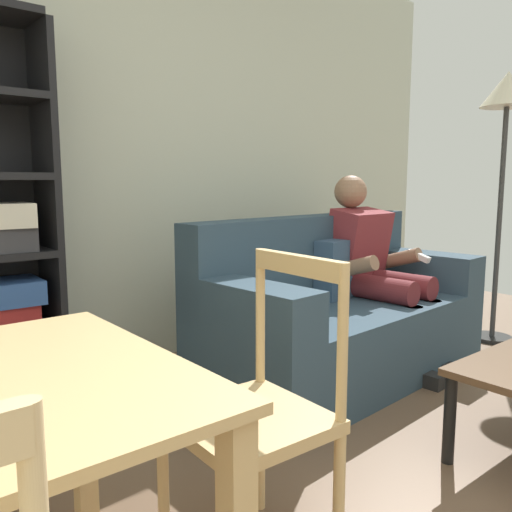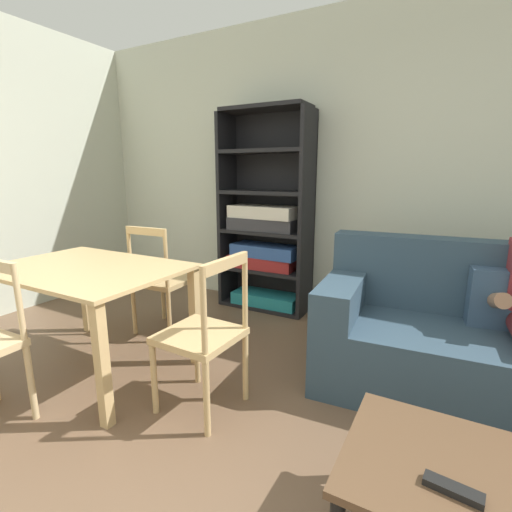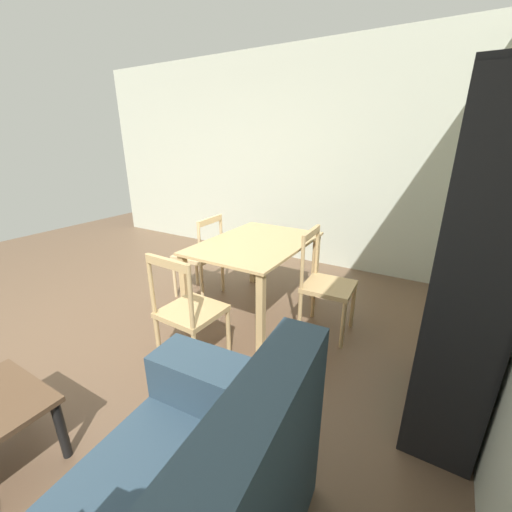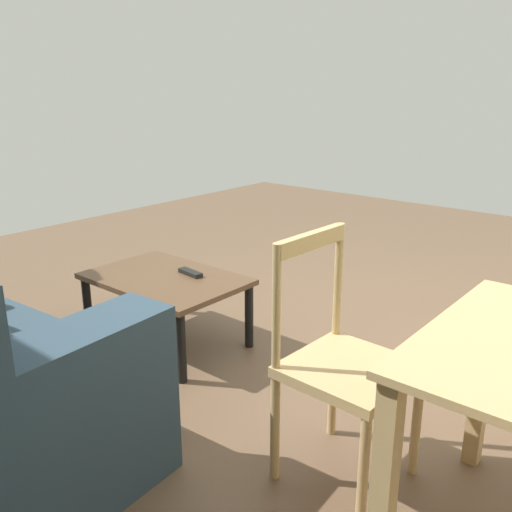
{
  "view_description": "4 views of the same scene",
  "coord_description": "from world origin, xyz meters",
  "px_view_note": "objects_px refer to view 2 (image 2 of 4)",
  "views": [
    {
      "loc": [
        -1.33,
        -0.19,
        1.16
      ],
      "look_at": [
        -0.18,
        1.21,
        0.9
      ],
      "focal_mm": 36.91,
      "sensor_mm": 36.0,
      "label": 1
    },
    {
      "loc": [
        0.82,
        -0.62,
        1.37
      ],
      "look_at": [
        -0.18,
        1.21,
        0.9
      ],
      "focal_mm": 25.91,
      "sensor_mm": 36.0,
      "label": 2
    },
    {
      "loc": [
        1.18,
        2.46,
        1.67
      ],
      "look_at": [
        -1.36,
        0.96,
        0.6
      ],
      "focal_mm": 22.54,
      "sensor_mm": 36.0,
      "label": 3
    },
    {
      "loc": [
        -1.3,
        2.55,
        1.44
      ],
      "look_at": [
        -0.18,
        1.21,
        0.9
      ],
      "focal_mm": 38.77,
      "sensor_mm": 36.0,
      "label": 4
    }
  ],
  "objects_px": {
    "dining_chair_near_wall": "(162,281)",
    "tv_remote": "(453,489)",
    "coffee_table": "(481,491)",
    "bookshelf": "(266,229)",
    "dining_table": "(88,282)",
    "couch": "(475,342)",
    "dining_chair_facing_couch": "(204,336)"
  },
  "relations": [
    {
      "from": "tv_remote",
      "to": "dining_chair_near_wall",
      "type": "height_order",
      "value": "dining_chair_near_wall"
    },
    {
      "from": "bookshelf",
      "to": "coffee_table",
      "type": "bearing_deg",
      "value": -47.89
    },
    {
      "from": "tv_remote",
      "to": "bookshelf",
      "type": "height_order",
      "value": "bookshelf"
    },
    {
      "from": "coffee_table",
      "to": "dining_table",
      "type": "distance_m",
      "value": 2.39
    },
    {
      "from": "dining_chair_near_wall",
      "to": "dining_chair_facing_couch",
      "type": "height_order",
      "value": "dining_chair_near_wall"
    },
    {
      "from": "dining_chair_near_wall",
      "to": "tv_remote",
      "type": "bearing_deg",
      "value": -27.43
    },
    {
      "from": "couch",
      "to": "dining_chair_facing_couch",
      "type": "relative_size",
      "value": 2.04
    },
    {
      "from": "couch",
      "to": "dining_chair_near_wall",
      "type": "bearing_deg",
      "value": -175.51
    },
    {
      "from": "coffee_table",
      "to": "bookshelf",
      "type": "distance_m",
      "value": 2.78
    },
    {
      "from": "bookshelf",
      "to": "dining_table",
      "type": "distance_m",
      "value": 1.78
    },
    {
      "from": "bookshelf",
      "to": "dining_chair_facing_couch",
      "type": "height_order",
      "value": "bookshelf"
    },
    {
      "from": "tv_remote",
      "to": "bookshelf",
      "type": "relative_size",
      "value": 0.09
    },
    {
      "from": "dining_chair_near_wall",
      "to": "coffee_table",
      "type": "bearing_deg",
      "value": -24.29
    },
    {
      "from": "dining_chair_near_wall",
      "to": "dining_chair_facing_couch",
      "type": "distance_m",
      "value": 1.21
    },
    {
      "from": "coffee_table",
      "to": "tv_remote",
      "type": "distance_m",
      "value": 0.16
    },
    {
      "from": "tv_remote",
      "to": "dining_chair_facing_couch",
      "type": "xyz_separation_m",
      "value": [
        -1.28,
        0.45,
        0.04
      ]
    },
    {
      "from": "couch",
      "to": "dining_chair_facing_couch",
      "type": "height_order",
      "value": "couch"
    },
    {
      "from": "couch",
      "to": "dining_table",
      "type": "bearing_deg",
      "value": -159.08
    },
    {
      "from": "coffee_table",
      "to": "dining_table",
      "type": "relative_size",
      "value": 0.68
    },
    {
      "from": "tv_remote",
      "to": "bookshelf",
      "type": "distance_m",
      "value": 2.8
    },
    {
      "from": "dining_table",
      "to": "dining_chair_facing_couch",
      "type": "height_order",
      "value": "dining_chair_facing_couch"
    },
    {
      "from": "dining_chair_near_wall",
      "to": "dining_table",
      "type": "bearing_deg",
      "value": -90.12
    },
    {
      "from": "bookshelf",
      "to": "dining_chair_near_wall",
      "type": "height_order",
      "value": "bookshelf"
    },
    {
      "from": "dining_table",
      "to": "dining_chair_facing_couch",
      "type": "xyz_separation_m",
      "value": [
        0.98,
        -0.0,
        -0.18
      ]
    },
    {
      "from": "tv_remote",
      "to": "dining_chair_near_wall",
      "type": "relative_size",
      "value": 0.18
    },
    {
      "from": "coffee_table",
      "to": "tv_remote",
      "type": "bearing_deg",
      "value": -127.4
    },
    {
      "from": "bookshelf",
      "to": "dining_chair_facing_couch",
      "type": "distance_m",
      "value": 1.8
    },
    {
      "from": "couch",
      "to": "coffee_table",
      "type": "height_order",
      "value": "couch"
    },
    {
      "from": "couch",
      "to": "bookshelf",
      "type": "distance_m",
      "value": 2.07
    },
    {
      "from": "couch",
      "to": "dining_chair_near_wall",
      "type": "height_order",
      "value": "couch"
    },
    {
      "from": "couch",
      "to": "bookshelf",
      "type": "xyz_separation_m",
      "value": [
        -1.86,
        0.79,
        0.46
      ]
    },
    {
      "from": "couch",
      "to": "coffee_table",
      "type": "relative_size",
      "value": 2.16
    }
  ]
}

